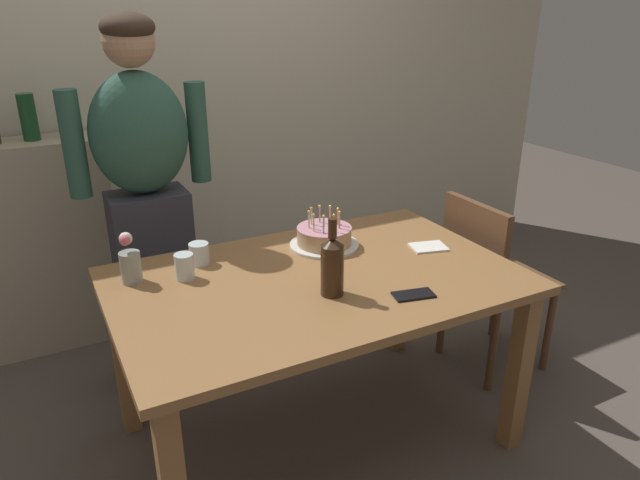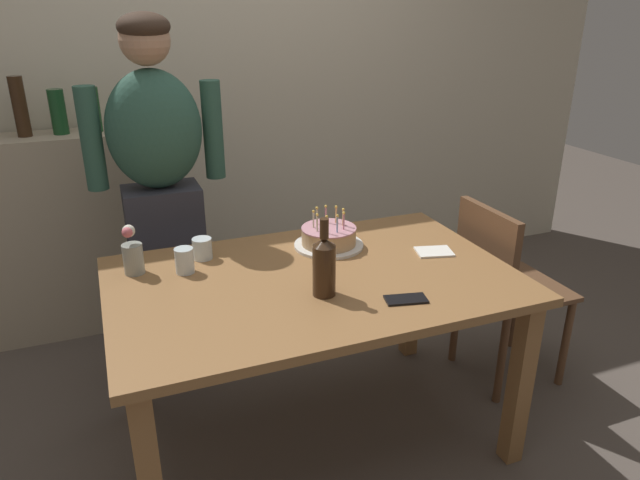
# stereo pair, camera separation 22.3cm
# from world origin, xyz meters

# --- Properties ---
(ground_plane) EXTENTS (10.00, 10.00, 0.00)m
(ground_plane) POSITION_xyz_m (0.00, 0.00, 0.00)
(ground_plane) COLOR #564C44
(back_wall) EXTENTS (5.20, 0.10, 2.60)m
(back_wall) POSITION_xyz_m (0.00, 1.55, 1.30)
(back_wall) COLOR beige
(back_wall) RESTS_ON ground_plane
(dining_table) EXTENTS (1.50, 0.96, 0.74)m
(dining_table) POSITION_xyz_m (0.00, 0.00, 0.64)
(dining_table) COLOR olive
(dining_table) RESTS_ON ground_plane
(birthday_cake) EXTENTS (0.29, 0.29, 0.16)m
(birthday_cake) POSITION_xyz_m (0.16, 0.25, 0.78)
(birthday_cake) COLOR white
(birthday_cake) RESTS_ON dining_table
(water_glass_near) EXTENTS (0.08, 0.08, 0.09)m
(water_glass_near) POSITION_xyz_m (-0.35, 0.32, 0.78)
(water_glass_near) COLOR silver
(water_glass_near) RESTS_ON dining_table
(water_glass_far) EXTENTS (0.07, 0.07, 0.10)m
(water_glass_far) POSITION_xyz_m (-0.44, 0.21, 0.79)
(water_glass_far) COLOR silver
(water_glass_far) RESTS_ON dining_table
(wine_bottle) EXTENTS (0.08, 0.08, 0.28)m
(wine_bottle) POSITION_xyz_m (-0.02, -0.15, 0.85)
(wine_bottle) COLOR #382314
(wine_bottle) RESTS_ON dining_table
(cell_phone) EXTENTS (0.16, 0.10, 0.01)m
(cell_phone) POSITION_xyz_m (0.23, -0.29, 0.74)
(cell_phone) COLOR black
(cell_phone) RESTS_ON dining_table
(napkin_stack) EXTENTS (0.17, 0.14, 0.01)m
(napkin_stack) POSITION_xyz_m (0.54, 0.03, 0.74)
(napkin_stack) COLOR white
(napkin_stack) RESTS_ON dining_table
(flower_vase) EXTENTS (0.08, 0.08, 0.19)m
(flower_vase) POSITION_xyz_m (-0.62, 0.28, 0.82)
(flower_vase) COLOR #999E93
(flower_vase) RESTS_ON dining_table
(person_man_bearded) EXTENTS (0.61, 0.27, 1.66)m
(person_man_bearded) POSITION_xyz_m (-0.45, 0.77, 0.87)
(person_man_bearded) COLOR #33333D
(person_man_bearded) RESTS_ON ground_plane
(dining_chair) EXTENTS (0.42, 0.42, 0.87)m
(dining_chair) POSITION_xyz_m (0.95, 0.08, 0.52)
(dining_chair) COLOR brown
(dining_chair) RESTS_ON ground_plane
(shelf_cabinet) EXTENTS (0.78, 0.30, 1.37)m
(shelf_cabinet) POSITION_xyz_m (-0.92, 1.33, 0.55)
(shelf_cabinet) COLOR tan
(shelf_cabinet) RESTS_ON ground_plane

